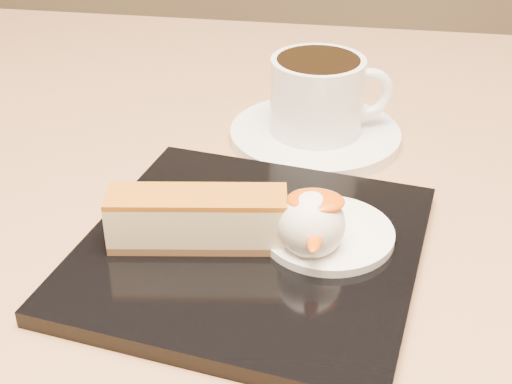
% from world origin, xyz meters
% --- Properties ---
extents(table, '(0.80, 0.80, 0.72)m').
position_xyz_m(table, '(0.00, 0.00, 0.56)').
color(table, black).
rests_on(table, ground).
extents(dessert_plate, '(0.25, 0.25, 0.01)m').
position_xyz_m(dessert_plate, '(0.04, -0.10, 0.73)').
color(dessert_plate, black).
rests_on(dessert_plate, table).
extents(cheesecake, '(0.12, 0.05, 0.04)m').
position_xyz_m(cheesecake, '(0.01, -0.10, 0.75)').
color(cheesecake, brown).
rests_on(cheesecake, dessert_plate).
extents(cream_smear, '(0.09, 0.09, 0.01)m').
position_xyz_m(cream_smear, '(0.09, -0.08, 0.73)').
color(cream_smear, white).
rests_on(cream_smear, dessert_plate).
extents(ice_cream_scoop, '(0.04, 0.04, 0.04)m').
position_xyz_m(ice_cream_scoop, '(0.08, -0.10, 0.75)').
color(ice_cream_scoop, white).
rests_on(ice_cream_scoop, cream_smear).
extents(mango_sauce, '(0.04, 0.03, 0.01)m').
position_xyz_m(mango_sauce, '(0.08, -0.10, 0.77)').
color(mango_sauce, '#DB5006').
rests_on(mango_sauce, ice_cream_scoop).
extents(mint_sprig, '(0.04, 0.03, 0.00)m').
position_xyz_m(mint_sprig, '(0.06, -0.06, 0.74)').
color(mint_sprig, '#297F2B').
rests_on(mint_sprig, cream_smear).
extents(saucer, '(0.15, 0.15, 0.01)m').
position_xyz_m(saucer, '(0.07, 0.08, 0.72)').
color(saucer, white).
rests_on(saucer, table).
extents(coffee_cup, '(0.11, 0.08, 0.07)m').
position_xyz_m(coffee_cup, '(0.07, 0.08, 0.76)').
color(coffee_cup, white).
rests_on(coffee_cup, saucer).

